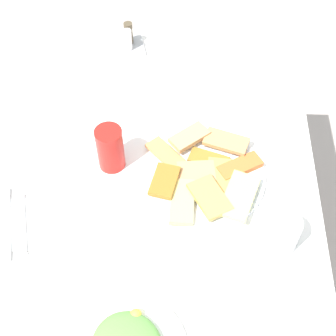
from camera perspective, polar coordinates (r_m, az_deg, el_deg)
ground_plane at (r=1.85m, az=-1.87°, el=-13.82°), size 6.00×6.00×0.00m
dining_table at (r=1.30m, az=-2.60°, el=-2.75°), size 1.15×0.85×0.70m
pide_platter at (r=1.22m, az=4.18°, el=-0.71°), size 0.30×0.30×0.04m
soda_can at (r=1.22m, az=-6.59°, el=2.23°), size 0.07×0.07×0.12m
drinking_glass at (r=1.12m, az=12.81°, el=-7.22°), size 0.08×0.08×0.09m
paper_napkin at (r=1.21m, az=-17.05°, el=-6.15°), size 0.15×0.15×0.00m
fork at (r=1.20m, az=-16.28°, el=-6.11°), size 0.16×0.06×0.00m
spoon at (r=1.21m, az=-17.91°, el=-5.99°), size 0.19×0.07×0.00m
condiment_caddy at (r=1.56m, az=-4.52°, el=14.09°), size 0.11×0.11×0.08m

